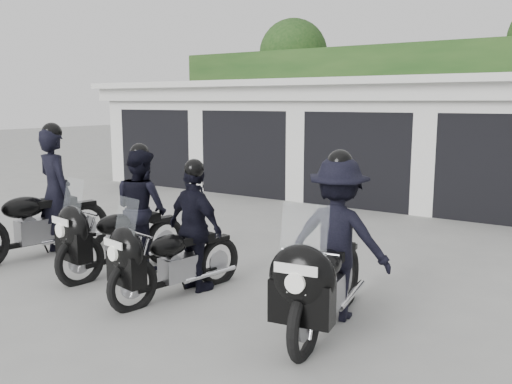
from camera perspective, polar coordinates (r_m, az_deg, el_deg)
The scene contains 7 objects.
ground at distance 8.12m, azimuth -5.30°, elevation -7.96°, with size 80.00×80.00×0.00m, color gray.
garage_block at distance 14.93m, azimuth 14.39°, elevation 5.34°, with size 16.40×6.80×2.96m.
background_vegetation at distance 19.47m, azimuth 20.38°, elevation 9.92°, with size 20.00×3.90×5.80m.
police_bike_a at distance 9.09m, azimuth -22.27°, elevation -1.15°, with size 1.06×2.47×2.17m.
police_bike_b at distance 8.01m, azimuth -13.05°, elevation -2.49°, with size 0.98×2.17×1.90m.
police_bike_c at distance 6.92m, azimuth -7.50°, elevation -4.63°, with size 1.05×2.01×1.77m.
police_bike_d at distance 5.99m, azimuth 8.12°, elevation -5.97°, with size 1.26×2.26×1.97m.
Camera 1 is at (4.86, -6.03, 2.43)m, focal length 38.00 mm.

